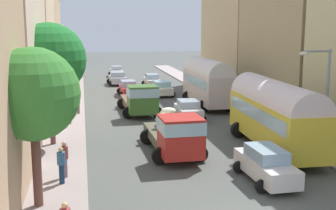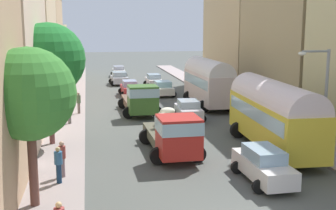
{
  "view_description": "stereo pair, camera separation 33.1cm",
  "coord_description": "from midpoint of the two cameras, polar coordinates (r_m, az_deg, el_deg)",
  "views": [
    {
      "loc": [
        -6.04,
        -13.27,
        7.1
      ],
      "look_at": [
        0.0,
        18.03,
        1.3
      ],
      "focal_mm": 47.45,
      "sensor_mm": 36.0,
      "label": 1
    },
    {
      "loc": [
        -5.71,
        -13.33,
        7.1
      ],
      "look_at": [
        0.0,
        18.03,
        1.3
      ],
      "focal_mm": 47.45,
      "sensor_mm": 36.0,
      "label": 2
    }
  ],
  "objects": [
    {
      "name": "car_1",
      "position": [
        53.36,
        -6.69,
        3.43
      ],
      "size": [
        2.49,
        3.71,
        1.53
      ],
      "color": "silver",
      "rests_on": "ground"
    },
    {
      "name": "cargo_truck_1",
      "position": [
        35.06,
        -3.87,
        0.76
      ],
      "size": [
        3.16,
        6.97,
        2.54
      ],
      "color": "#375F24",
      "rests_on": "ground"
    },
    {
      "name": "parked_bus_1",
      "position": [
        38.84,
        4.85,
        3.19
      ],
      "size": [
        3.3,
        8.34,
        4.16
      ],
      "color": "beige",
      "rests_on": "ground"
    },
    {
      "name": "building_right_3",
      "position": [
        49.94,
        8.5,
        10.1
      ],
      "size": [
        4.67,
        13.21,
        13.95
      ],
      "color": "tan",
      "rests_on": "ground"
    },
    {
      "name": "roadside_tree_0",
      "position": [
        17.35,
        -17.5,
        1.26
      ],
      "size": [
        3.54,
        3.54,
        6.31
      ],
      "color": "brown",
      "rests_on": "ground"
    },
    {
      "name": "building_left_3",
      "position": [
        50.79,
        -16.94,
        8.09
      ],
      "size": [
        5.62,
        11.67,
        10.98
      ],
      "color": "tan",
      "rests_on": "ground"
    },
    {
      "name": "car_6",
      "position": [
        51.07,
        -2.25,
        3.16
      ],
      "size": [
        2.13,
        3.83,
        1.5
      ],
      "color": "white",
      "rests_on": "ground"
    },
    {
      "name": "building_left_4",
      "position": [
        62.52,
        -15.82,
        6.66
      ],
      "size": [
        5.23,
        10.24,
        7.09
      ],
      "color": "tan",
      "rests_on": "ground"
    },
    {
      "name": "car_2",
      "position": [
        61.77,
        -6.79,
        4.33
      ],
      "size": [
        2.17,
        3.78,
        1.46
      ],
      "color": "silver",
      "rests_on": "ground"
    },
    {
      "name": "building_left_2",
      "position": [
        39.35,
        -18.06,
        9.93
      ],
      "size": [
        4.56,
        10.71,
        14.29
      ],
      "color": "beige",
      "rests_on": "ground"
    },
    {
      "name": "car_0",
      "position": [
        45.09,
        -5.34,
        2.18
      ],
      "size": [
        2.18,
        3.96,
        1.53
      ],
      "color": "#B72B2D",
      "rests_on": "ground"
    },
    {
      "name": "pedestrian_2",
      "position": [
        35.76,
        -11.73,
        0.35
      ],
      "size": [
        0.47,
        0.47,
        1.83
      ],
      "color": "#715E57",
      "rests_on": "ground"
    },
    {
      "name": "building_right_2",
      "position": [
        38.31,
        16.21,
        8.59
      ],
      "size": [
        6.56,
        12.36,
        12.37
      ],
      "color": "tan",
      "rests_on": "ground"
    },
    {
      "name": "pedestrian_1",
      "position": [
        20.33,
        -14.0,
        -7.39
      ],
      "size": [
        0.51,
        0.51,
        1.8
      ],
      "color": "#17304D",
      "rests_on": "ground"
    },
    {
      "name": "car_5",
      "position": [
        44.79,
        -1.05,
        2.15
      ],
      "size": [
        2.36,
        3.84,
        1.48
      ],
      "color": "beige",
      "rests_on": "ground"
    },
    {
      "name": "roadside_tree_1",
      "position": [
        26.44,
        -15.36,
        5.64
      ],
      "size": [
        4.22,
        4.22,
        7.25
      ],
      "color": "brown",
      "rests_on": "ground"
    },
    {
      "name": "pedestrian_3",
      "position": [
        21.09,
        -13.57,
        -6.62
      ],
      "size": [
        0.44,
        0.44,
        1.84
      ],
      "color": "slate",
      "rests_on": "ground"
    },
    {
      "name": "parked_bus_0",
      "position": [
        25.84,
        13.18,
        -0.87
      ],
      "size": [
        3.46,
        9.62,
        4.0
      ],
      "color": "gold",
      "rests_on": "ground"
    },
    {
      "name": "ground_plane",
      "position": [
        41.34,
        -2.59,
        0.41
      ],
      "size": [
        154.0,
        154.0,
        0.0
      ],
      "primitive_type": "plane",
      "color": "#4D514D"
    },
    {
      "name": "pedestrian_4",
      "position": [
        32.19,
        -12.87,
        -0.75
      ],
      "size": [
        0.44,
        0.44,
        1.88
      ],
      "color": "slate",
      "rests_on": "ground"
    },
    {
      "name": "car_4",
      "position": [
        33.42,
        2.34,
        -0.64
      ],
      "size": [
        2.32,
        3.73,
        1.51
      ],
      "color": "silver",
      "rests_on": "ground"
    },
    {
      "name": "sidewalk_right",
      "position": [
        42.96,
        7.02,
        0.81
      ],
      "size": [
        2.5,
        70.0,
        0.14
      ],
      "primitive_type": "cube",
      "color": "#A3928F",
      "rests_on": "ground"
    },
    {
      "name": "cargo_truck_0",
      "position": [
        24.02,
        0.48,
        -3.62
      ],
      "size": [
        3.05,
        6.85,
        2.49
      ],
      "color": "#AD231C",
      "rests_on": "ground"
    },
    {
      "name": "car_3",
      "position": [
        20.86,
        12.02,
        -7.5
      ],
      "size": [
        2.17,
        4.3,
        1.61
      ],
      "color": "silver",
      "rests_on": "ground"
    },
    {
      "name": "sidewalk_left",
      "position": [
        40.93,
        -12.68,
        0.17
      ],
      "size": [
        2.5,
        70.0,
        0.14
      ],
      "primitive_type": "cube",
      "color": "gray",
      "rests_on": "ground"
    },
    {
      "name": "streetlamp_near",
      "position": [
        24.47,
        18.91,
        1.39
      ],
      "size": [
        1.76,
        0.28,
        5.85
      ],
      "color": "gray",
      "rests_on": "ground"
    }
  ]
}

